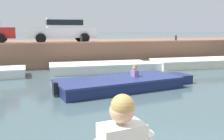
{
  "coord_description": "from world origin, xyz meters",
  "views": [
    {
      "loc": [
        -2.51,
        -2.39,
        2.33
      ],
      "look_at": [
        -0.37,
        4.39,
        1.17
      ],
      "focal_mm": 40.0,
      "sensor_mm": 36.0,
      "label": 1
    }
  ],
  "objects_px": {
    "boat_moored_east_cream": "(194,63)",
    "motorboat_passing": "(124,83)",
    "car_left_inner_white": "(62,29)",
    "mooring_bollard_east": "(176,38)",
    "boat_moored_central_white": "(104,67)",
    "mooring_bollard_mid": "(81,39)"
  },
  "relations": [
    {
      "from": "motorboat_passing",
      "to": "car_left_inner_white",
      "type": "bearing_deg",
      "value": 102.11
    },
    {
      "from": "motorboat_passing",
      "to": "mooring_bollard_mid",
      "type": "xyz_separation_m",
      "value": [
        -0.53,
        6.09,
        1.52
      ]
    },
    {
      "from": "boat_moored_east_cream",
      "to": "mooring_bollard_east",
      "type": "bearing_deg",
      "value": 93.26
    },
    {
      "from": "boat_moored_east_cream",
      "to": "motorboat_passing",
      "type": "height_order",
      "value": "motorboat_passing"
    },
    {
      "from": "boat_moored_east_cream",
      "to": "motorboat_passing",
      "type": "bearing_deg",
      "value": -146.56
    },
    {
      "from": "boat_moored_east_cream",
      "to": "mooring_bollard_east",
      "type": "xyz_separation_m",
      "value": [
        -0.12,
        2.03,
        1.49
      ]
    },
    {
      "from": "boat_moored_central_white",
      "to": "car_left_inner_white",
      "type": "xyz_separation_m",
      "value": [
        -1.9,
        3.04,
        2.11
      ]
    },
    {
      "from": "boat_moored_east_cream",
      "to": "mooring_bollard_east",
      "type": "distance_m",
      "value": 2.52
    },
    {
      "from": "boat_moored_east_cream",
      "to": "motorboat_passing",
      "type": "relative_size",
      "value": 1.16
    },
    {
      "from": "motorboat_passing",
      "to": "boat_moored_east_cream",
      "type": "bearing_deg",
      "value": 33.44
    },
    {
      "from": "motorboat_passing",
      "to": "car_left_inner_white",
      "type": "distance_m",
      "value": 7.66
    },
    {
      "from": "motorboat_passing",
      "to": "car_left_inner_white",
      "type": "xyz_separation_m",
      "value": [
        -1.54,
        7.19,
        2.13
      ]
    },
    {
      "from": "boat_moored_central_white",
      "to": "boat_moored_east_cream",
      "type": "distance_m",
      "value": 5.8
    },
    {
      "from": "mooring_bollard_mid",
      "to": "boat_moored_central_white",
      "type": "bearing_deg",
      "value": -65.32
    },
    {
      "from": "car_left_inner_white",
      "to": "mooring_bollard_east",
      "type": "bearing_deg",
      "value": -8.24
    },
    {
      "from": "motorboat_passing",
      "to": "mooring_bollard_east",
      "type": "relative_size",
      "value": 13.44
    },
    {
      "from": "boat_moored_central_white",
      "to": "boat_moored_east_cream",
      "type": "height_order",
      "value": "boat_moored_east_cream"
    },
    {
      "from": "car_left_inner_white",
      "to": "mooring_bollard_east",
      "type": "xyz_separation_m",
      "value": [
        7.58,
        -1.1,
        -0.61
      ]
    },
    {
      "from": "boat_moored_east_cream",
      "to": "motorboat_passing",
      "type": "distance_m",
      "value": 7.38
    },
    {
      "from": "motorboat_passing",
      "to": "mooring_bollard_east",
      "type": "height_order",
      "value": "mooring_bollard_east"
    },
    {
      "from": "boat_moored_central_white",
      "to": "car_left_inner_white",
      "type": "bearing_deg",
      "value": 122.06
    },
    {
      "from": "boat_moored_central_white",
      "to": "motorboat_passing",
      "type": "bearing_deg",
      "value": -94.96
    }
  ]
}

